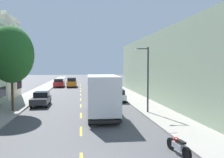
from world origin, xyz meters
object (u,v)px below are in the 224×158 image
parked_hatchback_charcoal (41,99)px  parked_pickup_burgundy (106,86)px  parked_hatchback_sky (100,81)px  moving_orange_sedan (72,82)px  parked_motorcycle (178,146)px  street_tree_second (11,54)px  parked_pickup_red (59,83)px  delivery_box_truck (102,94)px  street_lamp (146,74)px  parked_wagon_white (116,95)px

parked_hatchback_charcoal → parked_pickup_burgundy: 16.08m
parked_hatchback_sky → moving_orange_sedan: size_ratio=0.84×
parked_hatchback_sky → parked_motorcycle: size_ratio=1.96×
street_tree_second → parked_pickup_red: (1.95, 26.36, -4.61)m
delivery_box_truck → parked_pickup_red: bearing=101.8°
street_lamp → delivery_box_truck: 4.58m
delivery_box_truck → parked_wagon_white: bearing=73.7°
parked_hatchback_sky → street_lamp: bearing=-87.6°
street_tree_second → parked_hatchback_sky: (10.89, 31.91, -4.68)m
parked_hatchback_sky → parked_wagon_white: 26.37m
street_lamp → moving_orange_sedan: size_ratio=1.24×
street_tree_second → parked_hatchback_sky: 34.04m
street_tree_second → parked_hatchback_sky: street_tree_second is taller
parked_pickup_burgundy → parked_pickup_red: (-8.75, 9.50, 0.00)m
delivery_box_truck → parked_motorcycle: bearing=-71.1°
street_lamp → delivery_box_truck: street_lamp is taller
parked_hatchback_charcoal → parked_pickup_red: bearing=90.3°
parked_pickup_burgundy → delivery_box_truck: bearing=-97.0°
moving_orange_sedan → parked_motorcycle: 38.63m
street_tree_second → parked_motorcycle: 17.23m
delivery_box_truck → parked_pickup_burgundy: (2.51, 20.34, -1.17)m
parked_hatchback_sky → parked_pickup_burgundy: size_ratio=0.75×
parked_pickup_burgundy → parked_pickup_red: bearing=132.7°
parked_motorcycle → delivery_box_truck: bearing=108.9°
parked_wagon_white → parked_pickup_burgundy: 11.32m
parked_hatchback_sky → moving_orange_sedan: (-6.29, -5.97, 0.23)m
parked_wagon_white → moving_orange_sedan: bearing=107.0°
delivery_box_truck → moving_orange_sedan: bearing=97.0°
street_tree_second → parked_motorcycle: bearing=-47.4°
delivery_box_truck → parked_wagon_white: delivery_box_truck is taller
street_lamp → parked_wagon_white: street_lamp is taller
parked_hatchback_charcoal → parked_motorcycle: parked_hatchback_charcoal is taller
parked_pickup_burgundy → parked_motorcycle: size_ratio=2.61×
delivery_box_truck → parked_pickup_burgundy: bearing=83.0°
parked_hatchback_charcoal → street_lamp: bearing=-28.9°
parked_pickup_red → moving_orange_sedan: moving_orange_sedan is taller
moving_orange_sedan → delivery_box_truck: bearing=-83.0°
parked_hatchback_charcoal → parked_pickup_red: size_ratio=0.75×
parked_wagon_white → parked_motorcycle: bearing=-89.0°
parked_hatchback_sky → parked_pickup_burgundy: (-0.19, -15.05, 0.07)m
parked_pickup_red → delivery_box_truck: bearing=-78.2°
parked_hatchback_charcoal → parked_hatchback_sky: bearing=72.9°
street_tree_second → parked_pickup_burgundy: (10.70, 16.86, -4.61)m
parked_wagon_white → parked_hatchback_sky: bearing=89.9°
delivery_box_truck → moving_orange_sedan: 29.66m
parked_hatchback_sky → parked_hatchback_charcoal: bearing=-107.1°
parked_pickup_burgundy → parked_motorcycle: 29.00m
moving_orange_sedan → street_lamp: bearing=-74.7°
parked_pickup_red → moving_orange_sedan: size_ratio=1.11×
parked_wagon_white → parked_pickup_burgundy: (-0.13, 11.32, 0.02)m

